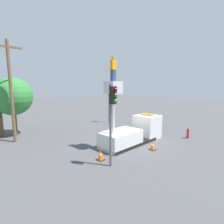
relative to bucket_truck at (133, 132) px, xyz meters
name	(u,v)px	position (x,y,z in m)	size (l,w,h in m)	color
ground_plane	(128,144)	(-0.59, 0.00, -0.95)	(120.00, 120.00, 0.00)	#4C4C4F
bucket_truck	(133,132)	(0.00, 0.00, 0.00)	(6.33, 2.07, 5.18)	black
worker	(113,69)	(-2.41, 0.00, 5.11)	(0.40, 0.26, 1.75)	navy
traffic_light_pole	(112,109)	(-4.49, -2.01, 2.58)	(0.34, 0.57, 4.99)	#515156
traffic_light_across	(110,97)	(4.30, 7.40, 2.40)	(0.34, 0.57, 4.72)	#515156
fire_hydrant	(188,133)	(4.66, -2.79, -0.49)	(0.47, 0.23, 0.95)	#B2231E
traffic_cone_rear	(101,155)	(-4.37, -0.80, -0.61)	(0.45, 0.45, 0.72)	black
traffic_cone_curbside	(153,146)	(-0.30, -2.15, -0.62)	(0.45, 0.45, 0.71)	black
tree_right_bg	(13,97)	(-6.59, 9.46, 2.90)	(3.63, 3.63, 5.68)	brown
utility_pole	(11,89)	(-7.23, 7.36, 3.68)	(2.20, 0.26, 8.62)	brown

